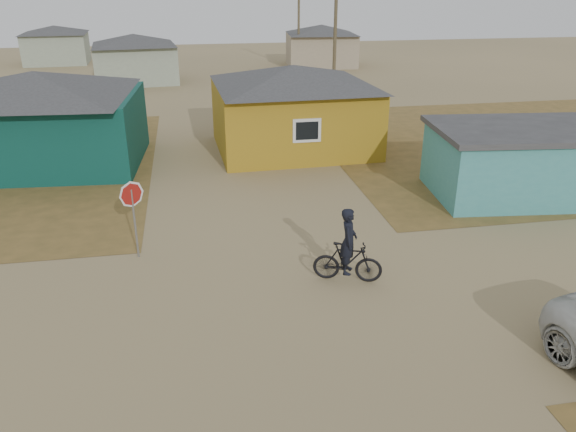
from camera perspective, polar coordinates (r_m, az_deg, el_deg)
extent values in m
plane|color=#978257|center=(13.88, 1.15, -9.85)|extent=(120.00, 120.00, 0.00)
cube|color=brown|center=(30.32, 22.97, 6.90)|extent=(20.00, 18.00, 0.00)
cube|color=#09362F|center=(26.36, -23.68, 7.93)|extent=(8.40, 6.54, 3.00)
pyramid|color=#333436|center=(25.97, -24.40, 12.17)|extent=(8.93, 7.08, 1.00)
cube|color=#A37C19|center=(26.56, 0.55, 9.98)|extent=(7.21, 6.24, 3.00)
pyramid|color=#333436|center=(26.18, 0.56, 14.13)|extent=(7.72, 6.76, 0.90)
cube|color=silver|center=(23.64, 1.93, 8.67)|extent=(1.20, 0.06, 1.00)
cube|color=black|center=(23.61, 1.95, 8.66)|extent=(0.95, 0.04, 0.75)
cube|color=teal|center=(22.38, 22.32, 4.89)|extent=(6.39, 4.61, 2.40)
cube|color=#333436|center=(22.05, 22.83, 8.09)|extent=(6.71, 4.93, 0.20)
cube|color=gray|center=(45.96, -15.21, 14.70)|extent=(6.49, 5.60, 2.80)
pyramid|color=#333436|center=(45.76, -15.45, 16.92)|extent=(7.04, 6.15, 0.80)
cube|color=gray|center=(53.22, 3.39, 16.49)|extent=(6.41, 5.50, 2.80)
pyramid|color=#333436|center=(53.04, 3.44, 18.42)|extent=(6.95, 6.05, 0.80)
cube|color=gray|center=(58.90, -22.44, 15.46)|extent=(5.75, 5.28, 2.70)
pyramid|color=#333436|center=(58.75, -22.70, 17.09)|extent=(6.28, 5.81, 0.70)
cylinder|color=brown|center=(34.73, 4.78, 17.21)|extent=(0.20, 0.20, 8.00)
cylinder|color=brown|center=(50.50, 1.09, 19.12)|extent=(0.20, 0.20, 8.00)
cylinder|color=gray|center=(16.60, -15.29, -0.78)|extent=(0.06, 0.06, 2.11)
imported|color=black|center=(15.08, 6.07, -4.66)|extent=(1.92, 1.11, 1.11)
imported|color=black|center=(14.80, 6.17, -2.53)|extent=(0.63, 0.77, 1.83)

